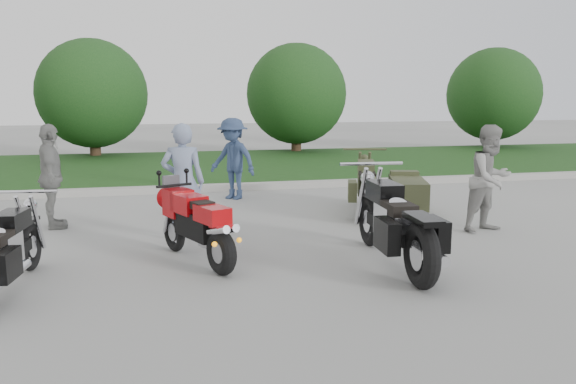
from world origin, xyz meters
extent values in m
plane|color=#A1A19C|center=(0.00, 0.00, 0.00)|extent=(80.00, 80.00, 0.00)
cube|color=#A19F98|center=(0.00, 6.00, 0.07)|extent=(60.00, 0.30, 0.15)
cube|color=#234F1B|center=(0.00, 10.15, 0.07)|extent=(60.00, 8.00, 0.14)
cylinder|color=#3F2B1C|center=(-3.00, 13.50, 0.60)|extent=(0.36, 0.36, 1.20)
sphere|color=#153A15|center=(-3.00, 13.50, 2.20)|extent=(3.60, 3.60, 3.60)
cylinder|color=#3F2B1C|center=(4.00, 13.50, 0.60)|extent=(0.36, 0.36, 1.20)
sphere|color=#153A15|center=(4.00, 13.50, 2.20)|extent=(3.60, 3.60, 3.60)
cylinder|color=#3F2B1C|center=(12.00, 13.50, 0.60)|extent=(0.36, 0.36, 1.20)
sphere|color=#153A15|center=(12.00, 13.50, 2.20)|extent=(3.60, 3.60, 3.60)
torus|color=black|center=(-0.31, -0.06, 0.28)|extent=(0.37, 0.58, 0.55)
torus|color=black|center=(-0.81, 1.13, 0.27)|extent=(0.31, 0.54, 0.54)
cube|color=black|center=(-0.54, 0.49, 0.49)|extent=(0.54, 0.84, 0.31)
cube|color=#A8060A|center=(-0.62, 0.68, 0.73)|extent=(0.47, 0.57, 0.23)
cube|color=#A8060A|center=(-0.39, 0.12, 0.70)|extent=(0.44, 0.56, 0.20)
cube|color=black|center=(-0.50, 0.39, 0.77)|extent=(0.33, 0.38, 0.09)
cube|color=#A8060A|center=(-0.75, 0.99, 0.70)|extent=(0.42, 0.45, 0.36)
cylinder|color=silver|center=(-0.35, -0.13, 0.55)|extent=(0.25, 0.42, 0.19)
cylinder|color=silver|center=(-0.23, -0.08, 0.55)|extent=(0.25, 0.42, 0.19)
torus|color=black|center=(-2.52, 0.66, 0.29)|extent=(0.19, 0.60, 0.59)
cube|color=black|center=(-2.63, -0.09, 0.39)|extent=(0.35, 1.12, 0.13)
cube|color=silver|center=(-2.63, -0.09, 0.46)|extent=(0.33, 0.45, 0.32)
cube|color=black|center=(-2.59, 0.18, 0.72)|extent=(0.32, 0.54, 0.20)
cylinder|color=silver|center=(-2.51, -0.43, 0.26)|extent=(0.23, 1.01, 0.09)
torus|color=black|center=(1.75, -1.03, 0.38)|extent=(0.24, 0.77, 0.75)
torus|color=black|center=(1.87, 0.80, 0.36)|extent=(0.18, 0.72, 0.71)
cube|color=black|center=(1.81, -0.12, 0.47)|extent=(0.33, 1.34, 0.16)
cube|color=silver|center=(1.81, -0.12, 0.55)|extent=(0.36, 0.52, 0.39)
cube|color=black|center=(1.83, 0.22, 0.87)|extent=(0.35, 0.63, 0.24)
cube|color=black|center=(1.79, -0.28, 0.75)|extent=(0.35, 0.57, 0.13)
cube|color=black|center=(1.75, -1.03, 0.78)|extent=(0.28, 0.62, 0.07)
cylinder|color=silver|center=(1.98, -0.52, 0.31)|extent=(0.19, 1.23, 0.11)
torus|color=black|center=(2.39, 2.15, 0.35)|extent=(0.38, 0.72, 0.70)
torus|color=black|center=(2.92, 3.77, 0.33)|extent=(0.32, 0.66, 0.66)
cube|color=black|center=(2.65, 2.96, 0.43)|extent=(0.60, 1.24, 0.14)
cube|color=#3A3F24|center=(2.65, 2.96, 0.51)|extent=(0.44, 0.54, 0.36)
cube|color=#3A3F24|center=(2.75, 3.25, 0.80)|extent=(0.45, 0.63, 0.23)
cube|color=black|center=(2.60, 2.81, 0.70)|extent=(0.43, 0.58, 0.12)
cube|color=#3A3F24|center=(2.39, 2.15, 0.72)|extent=(0.39, 0.61, 0.06)
cylinder|color=#3A3F24|center=(2.72, 2.56, 0.29)|extent=(0.45, 1.11, 0.10)
cube|color=#3A3F24|center=(3.31, 2.64, 0.41)|extent=(0.95, 1.45, 0.46)
torus|color=black|center=(3.55, 2.56, 0.29)|extent=(0.30, 0.59, 0.58)
imported|color=#7886A3|center=(-0.64, 1.74, 0.85)|extent=(0.69, 0.51, 1.71)
imported|color=gray|center=(4.00, 1.21, 0.83)|extent=(0.95, 0.83, 1.65)
imported|color=navy|center=(0.52, 4.95, 0.83)|extent=(1.19, 1.19, 1.66)
imported|color=gray|center=(-2.63, 2.97, 0.83)|extent=(0.57, 1.03, 1.66)
camera|label=1|loc=(-1.01, -6.40, 2.05)|focal=35.00mm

